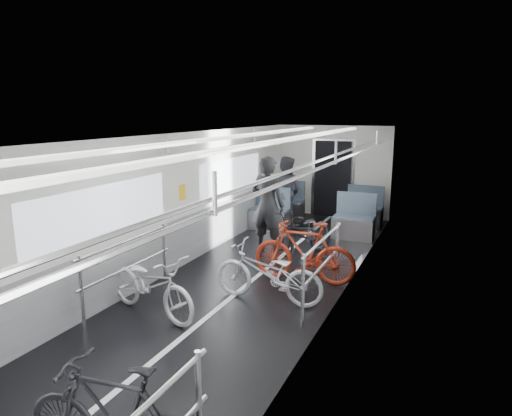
# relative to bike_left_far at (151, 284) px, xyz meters

# --- Properties ---
(car_shell) EXTENTS (3.02, 14.01, 2.41)m
(car_shell) POSITION_rel_bike_left_far_xyz_m (0.74, 1.76, 0.68)
(car_shell) COLOR black
(car_shell) RESTS_ON ground
(bike_left_far) EXTENTS (1.78, 1.00, 0.88)m
(bike_left_far) POSITION_rel_bike_left_far_xyz_m (0.00, 0.00, 0.00)
(bike_left_far) COLOR #B7B8BC
(bike_left_far) RESTS_ON floor
(bike_right_mid) EXTENTS (1.69, 0.60, 0.88)m
(bike_right_mid) POSITION_rel_bike_left_far_xyz_m (1.30, 1.05, -0.00)
(bike_right_mid) COLOR silver
(bike_right_mid) RESTS_ON floor
(bike_right_far) EXTENTS (1.74, 0.57, 1.03)m
(bike_right_far) POSITION_rel_bike_left_far_xyz_m (1.53, 2.03, 0.07)
(bike_right_far) COLOR #A52914
(bike_right_far) RESTS_ON floor
(bike_aisle) EXTENTS (1.10, 1.90, 0.94)m
(bike_aisle) POSITION_rel_bike_left_far_xyz_m (1.14, 3.22, 0.03)
(bike_aisle) COLOR black
(bike_aisle) RESTS_ON floor
(person_standing) EXTENTS (0.74, 0.52, 1.92)m
(person_standing) POSITION_rel_bike_left_far_xyz_m (0.36, 3.32, 0.52)
(person_standing) COLOR black
(person_standing) RESTS_ON floor
(person_seated) EXTENTS (0.90, 0.75, 1.71)m
(person_seated) POSITION_rel_bike_left_far_xyz_m (-0.04, 5.46, 0.41)
(person_seated) COLOR #2E2E36
(person_seated) RESTS_ON floor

